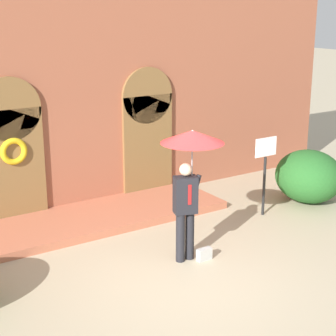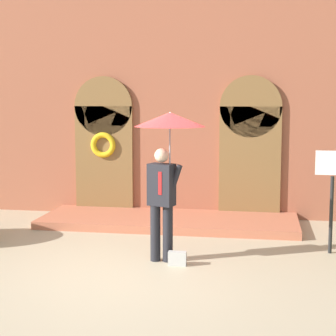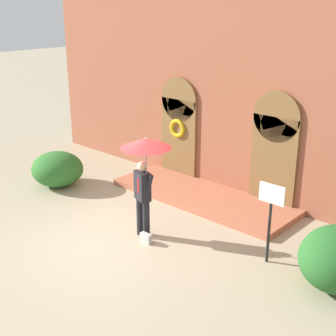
# 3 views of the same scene
# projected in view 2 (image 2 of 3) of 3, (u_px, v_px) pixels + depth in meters

# --- Properties ---
(ground_plane) EXTENTS (80.00, 80.00, 0.00)m
(ground_plane) POSITION_uv_depth(u_px,v_px,m) (136.00, 269.00, 8.49)
(ground_plane) COLOR tan
(building_facade) EXTENTS (14.00, 2.30, 5.60)m
(building_facade) POSITION_uv_depth(u_px,v_px,m) (177.00, 93.00, 12.22)
(building_facade) COLOR #9E563D
(building_facade) RESTS_ON ground
(person_with_umbrella) EXTENTS (1.10, 1.10, 2.36)m
(person_with_umbrella) POSITION_uv_depth(u_px,v_px,m) (168.00, 141.00, 8.68)
(person_with_umbrella) COLOR black
(person_with_umbrella) RESTS_ON ground
(handbag) EXTENTS (0.28, 0.13, 0.22)m
(handbag) POSITION_uv_depth(u_px,v_px,m) (177.00, 258.00, 8.68)
(handbag) COLOR #B7B7B2
(handbag) RESTS_ON ground
(sign_post) EXTENTS (0.56, 0.06, 1.72)m
(sign_post) POSITION_uv_depth(u_px,v_px,m) (332.00, 184.00, 9.24)
(sign_post) COLOR black
(sign_post) RESTS_ON ground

